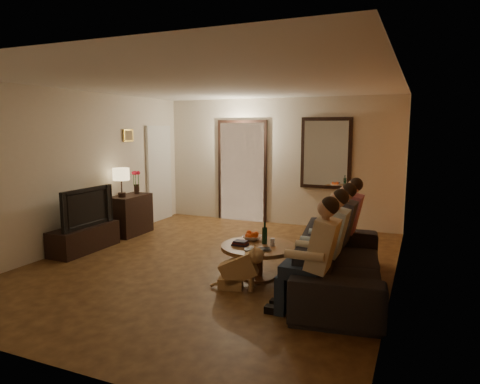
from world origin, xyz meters
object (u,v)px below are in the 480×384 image
at_px(person_d, 346,226).
at_px(bowl, 252,238).
at_px(tv, 83,207).
at_px(coffee_table, 258,262).
at_px(laptop, 258,251).
at_px(sofa, 341,262).
at_px(tv_stand, 84,238).
at_px(wine_bottle, 265,233).
at_px(person_c, 338,236).
at_px(person_b, 328,248).
at_px(table_lamp, 121,182).
at_px(person_a, 317,263).
at_px(dresser, 130,215).
at_px(dog, 239,267).

distance_m(person_d, bowl, 1.36).
xyz_separation_m(tv, coffee_table, (3.08, -0.09, -0.50)).
xyz_separation_m(person_d, laptop, (-0.88, -1.19, -0.14)).
height_order(sofa, laptop, sofa).
xyz_separation_m(tv_stand, person_d, (4.06, 0.82, 0.40)).
bearing_deg(wine_bottle, laptop, -82.50).
distance_m(person_d, laptop, 1.49).
height_order(tv, person_c, person_c).
bearing_deg(bowl, person_d, 30.75).
bearing_deg(person_c, laptop, -146.16).
relative_size(tv, person_b, 0.92).
bearing_deg(tv, wine_bottle, -89.81).
xyz_separation_m(wine_bottle, laptop, (0.05, -0.38, -0.14)).
relative_size(table_lamp, bowl, 2.08).
relative_size(sofa, bowl, 9.44).
bearing_deg(tv_stand, table_lamp, 90.00).
relative_size(person_a, person_d, 1.00).
xyz_separation_m(dresser, person_d, (4.06, -0.38, 0.23)).
relative_size(tv, bowl, 4.26).
relative_size(sofa, person_a, 2.04).
distance_m(tv_stand, coffee_table, 3.08).
relative_size(sofa, person_b, 2.04).
relative_size(person_c, laptop, 3.65).
relative_size(person_b, laptop, 3.65).
xyz_separation_m(dresser, person_c, (4.06, -0.98, 0.23)).
relative_size(person_b, person_c, 1.00).
bearing_deg(wine_bottle, table_lamp, 162.65).
height_order(tv, coffee_table, tv).
relative_size(sofa, coffee_table, 2.46).
bearing_deg(person_a, sofa, 83.66).
height_order(sofa, person_d, person_d).
bearing_deg(person_a, dog, 158.86).
relative_size(table_lamp, person_d, 0.45).
xyz_separation_m(tv_stand, bowl, (2.90, 0.13, 0.28)).
xyz_separation_m(tv, person_a, (4.06, -0.98, -0.12)).
distance_m(dresser, tv, 1.26).
bearing_deg(table_lamp, bowl, -16.48).
relative_size(table_lamp, person_a, 0.45).
relative_size(dog, wine_bottle, 1.81).
bearing_deg(sofa, coffee_table, 82.69).
height_order(tv_stand, person_c, person_c).
distance_m(dresser, person_d, 4.08).
bearing_deg(tv_stand, person_c, 3.14).
distance_m(dresser, person_a, 4.62).
xyz_separation_m(table_lamp, tv, (0.00, -0.99, -0.29)).
bearing_deg(person_c, dog, -143.48).
bearing_deg(dresser, person_a, -28.29).
distance_m(tv_stand, person_d, 4.16).
xyz_separation_m(table_lamp, person_d, (4.06, -0.16, -0.41)).
relative_size(person_a, bowl, 4.63).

